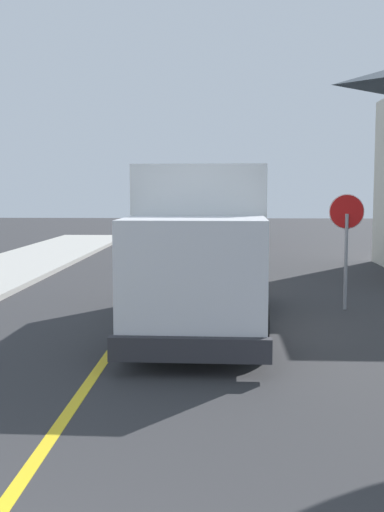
# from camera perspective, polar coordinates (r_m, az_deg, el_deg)

# --- Properties ---
(centre_line_yellow) EXTENTS (0.16, 56.00, 0.01)m
(centre_line_yellow) POSITION_cam_1_polar(r_m,az_deg,el_deg) (13.75, -5.33, -5.75)
(centre_line_yellow) COLOR gold
(centre_line_yellow) RESTS_ON ground
(box_truck) EXTENTS (2.55, 7.23, 3.20)m
(box_truck) POSITION_cam_1_polar(r_m,az_deg,el_deg) (13.27, 0.97, 1.54)
(box_truck) COLOR white
(box_truck) RESTS_ON ground
(parked_car_near) EXTENTS (1.91, 4.44, 1.67)m
(parked_car_near) POSITION_cam_1_polar(r_m,az_deg,el_deg) (19.39, 2.74, -0.01)
(parked_car_near) COLOR silver
(parked_car_near) RESTS_ON ground
(parked_car_mid) EXTENTS (1.95, 4.46, 1.67)m
(parked_car_mid) POSITION_cam_1_polar(r_m,az_deg,el_deg) (26.14, 3.11, 1.49)
(parked_car_mid) COLOR #B7B7BC
(parked_car_mid) RESTS_ON ground
(parked_car_far) EXTENTS (1.95, 4.46, 1.67)m
(parked_car_far) POSITION_cam_1_polar(r_m,az_deg,el_deg) (32.66, 2.33, 2.35)
(parked_car_far) COLOR maroon
(parked_car_far) RESTS_ON ground
(parked_car_furthest) EXTENTS (1.80, 4.40, 1.67)m
(parked_car_furthest) POSITION_cam_1_polar(r_m,az_deg,el_deg) (39.40, 2.50, 2.94)
(parked_car_furthest) COLOR #4C564C
(parked_car_furthest) RESTS_ON ground
(stop_sign) EXTENTS (0.80, 0.10, 2.65)m
(stop_sign) POSITION_cam_1_polar(r_m,az_deg,el_deg) (15.38, 13.27, 2.31)
(stop_sign) COLOR gray
(stop_sign) RESTS_ON ground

